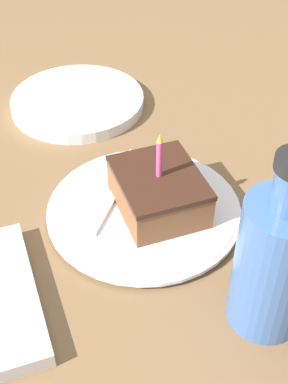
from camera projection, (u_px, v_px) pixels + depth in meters
The scene contains 6 objects.
ground_plane at pixel (140, 230), 0.71m from camera, with size 2.40×2.40×0.04m.
plate at pixel (144, 211), 0.69m from camera, with size 0.25×0.25×0.01m.
cake_slice at pixel (160, 193), 0.67m from camera, with size 0.10×0.12×0.11m.
fork at pixel (120, 184), 0.72m from camera, with size 0.12×0.15×0.00m.
bottle at pixel (275, 260), 0.53m from camera, with size 0.08×0.08×0.21m.
side_plate at pixel (78, 101), 0.89m from camera, with size 0.22×0.22×0.02m.
Camera 1 is at (0.17, 0.47, 0.48)m, focal length 50.00 mm.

